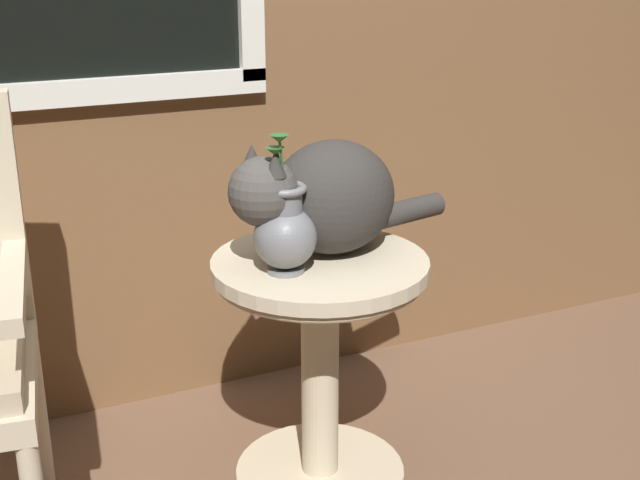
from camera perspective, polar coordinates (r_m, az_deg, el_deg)
name	(u,v)px	position (r m, az deg, el deg)	size (l,w,h in m)	color
wicker_side_table	(320,337)	(2.18, 0.00, -6.46)	(0.54, 0.54, 0.63)	beige
cat	(325,196)	(2.09, 0.36, 2.92)	(0.64, 0.34, 0.29)	#33302D
pewter_vase_with_ivy	(285,231)	(1.98, -2.35, 0.64)	(0.15, 0.15, 0.33)	slate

